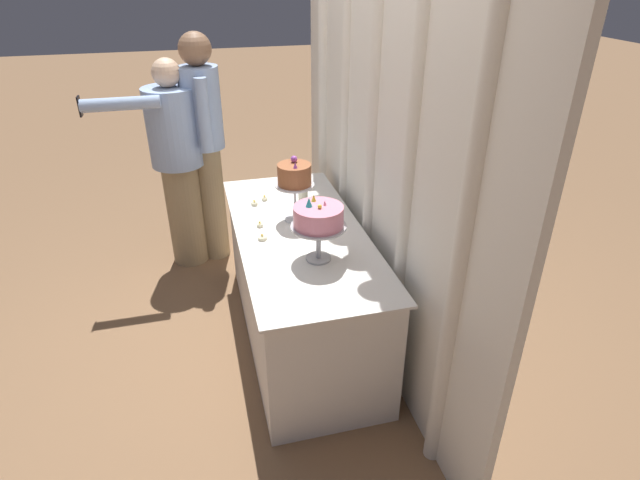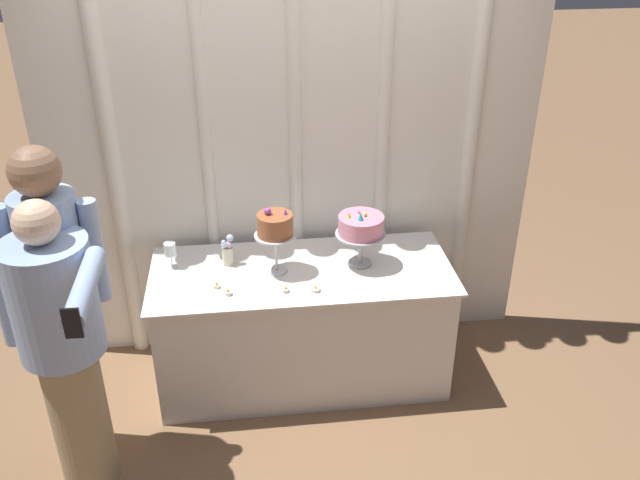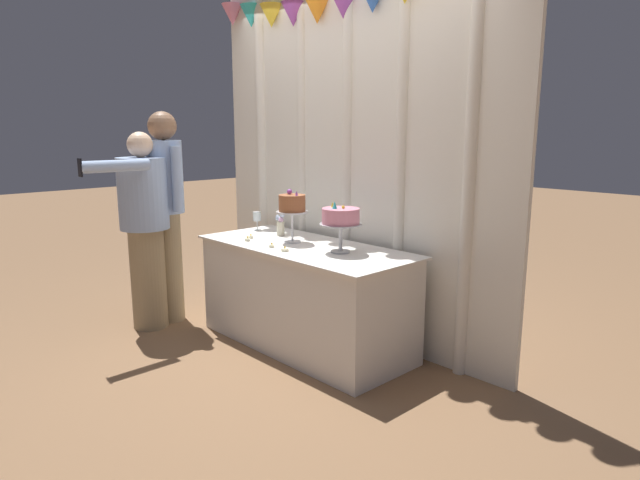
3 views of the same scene
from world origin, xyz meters
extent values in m
plane|color=#846042|center=(0.00, 0.00, 0.00)|extent=(24.00, 24.00, 0.00)
cube|color=white|center=(0.00, 0.54, 1.42)|extent=(2.87, 0.04, 2.85)
cylinder|color=white|center=(-1.02, 0.51, 1.42)|extent=(0.09, 0.09, 2.85)
cylinder|color=white|center=(-0.49, 0.51, 1.42)|extent=(0.07, 0.07, 2.85)
cylinder|color=white|center=(0.01, 0.51, 1.42)|extent=(0.08, 0.08, 2.85)
cylinder|color=white|center=(0.52, 0.51, 1.42)|extent=(0.08, 0.08, 2.85)
cylinder|color=white|center=(1.05, 0.51, 1.42)|extent=(0.08, 0.08, 2.85)
cube|color=white|center=(0.00, 0.10, 0.37)|extent=(1.64, 0.67, 0.73)
cube|color=white|center=(0.00, 0.10, 0.74)|extent=(1.69, 0.72, 0.01)
cylinder|color=silver|center=(-0.14, 0.11, 0.76)|extent=(0.12, 0.12, 0.01)
cylinder|color=silver|center=(-0.14, 0.11, 0.87)|extent=(0.02, 0.02, 0.21)
cylinder|color=silver|center=(-0.14, 0.11, 0.97)|extent=(0.23, 0.23, 0.01)
cylinder|color=#995633|center=(-0.14, 0.11, 1.04)|extent=(0.19, 0.19, 0.12)
cone|color=purple|center=(-0.08, 0.10, 1.12)|extent=(0.02, 0.02, 0.03)
sphere|color=purple|center=(-0.18, 0.11, 1.12)|extent=(0.04, 0.04, 0.04)
cylinder|color=#B2B2B7|center=(0.33, 0.13, 0.76)|extent=(0.13, 0.13, 0.01)
cylinder|color=#B2B2B7|center=(0.33, 0.13, 0.85)|extent=(0.03, 0.03, 0.17)
cylinder|color=#B2B2B7|center=(0.33, 0.13, 0.94)|extent=(0.28, 0.28, 0.01)
cylinder|color=pink|center=(0.33, 0.13, 1.00)|extent=(0.25, 0.25, 0.10)
sphere|color=yellow|center=(0.35, 0.13, 1.06)|extent=(0.02, 0.02, 0.02)
cone|color=pink|center=(0.32, 0.16, 1.06)|extent=(0.02, 0.02, 0.03)
cone|color=yellow|center=(0.26, 0.12, 1.07)|extent=(0.03, 0.03, 0.04)
cone|color=#2DB2B7|center=(0.32, 0.08, 1.07)|extent=(0.03, 0.03, 0.05)
cylinder|color=silver|center=(-0.72, 0.22, 0.75)|extent=(0.06, 0.06, 0.00)
cylinder|color=silver|center=(-0.72, 0.22, 0.79)|extent=(0.01, 0.01, 0.07)
cylinder|color=silver|center=(-0.72, 0.22, 0.86)|extent=(0.07, 0.07, 0.07)
cylinder|color=beige|center=(-0.41, 0.21, 0.80)|extent=(0.06, 0.06, 0.11)
sphere|color=#E5C666|center=(-0.42, 0.22, 0.87)|extent=(0.03, 0.03, 0.03)
sphere|color=silver|center=(-0.39, 0.22, 0.91)|extent=(0.04, 0.04, 0.04)
sphere|color=silver|center=(-0.42, 0.20, 0.90)|extent=(0.03, 0.03, 0.03)
sphere|color=silver|center=(-0.42, 0.20, 0.89)|extent=(0.04, 0.04, 0.04)
sphere|color=#CC9EC6|center=(-0.40, 0.21, 0.88)|extent=(0.04, 0.04, 0.04)
cylinder|color=beige|center=(-0.47, -0.03, 0.76)|extent=(0.04, 0.04, 0.02)
sphere|color=#F9CC4C|center=(-0.47, -0.03, 0.78)|extent=(0.01, 0.01, 0.01)
cylinder|color=beige|center=(-0.41, -0.10, 0.76)|extent=(0.04, 0.04, 0.02)
sphere|color=#F9CC4C|center=(-0.41, -0.10, 0.78)|extent=(0.01, 0.01, 0.01)
cylinder|color=beige|center=(-0.11, -0.11, 0.76)|extent=(0.04, 0.04, 0.02)
sphere|color=#F9CC4C|center=(-0.11, -0.11, 0.78)|extent=(0.01, 0.01, 0.01)
cylinder|color=beige|center=(0.05, -0.12, 0.76)|extent=(0.05, 0.05, 0.02)
sphere|color=#F9CC4C|center=(0.05, -0.12, 0.78)|extent=(0.01, 0.01, 0.01)
cylinder|color=#9E8966|center=(-1.17, -0.35, 0.45)|extent=(0.21, 0.21, 0.90)
cylinder|color=#93ADD6|center=(-1.17, -0.35, 1.19)|extent=(0.29, 0.29, 0.57)
sphere|color=#846047|center=(-1.17, -0.35, 1.59)|extent=(0.22, 0.22, 0.22)
cube|color=#232328|center=(-1.17, -0.47, 1.22)|extent=(0.04, 0.01, 0.37)
cylinder|color=#93ADD6|center=(-1.35, -0.35, 1.19)|extent=(0.08, 0.08, 0.50)
cylinder|color=#93ADD6|center=(-0.98, -0.34, 1.19)|extent=(0.08, 0.08, 0.50)
cylinder|color=#9E8966|center=(-1.14, -0.55, 0.40)|extent=(0.33, 0.33, 0.80)
cylinder|color=#93ADD6|center=(-1.14, -0.55, 1.08)|extent=(0.45, 0.45, 0.55)
sphere|color=beige|center=(-1.14, -0.55, 1.45)|extent=(0.19, 0.19, 0.19)
cylinder|color=#93ADD6|center=(-1.36, -0.50, 1.07)|extent=(0.08, 0.08, 0.48)
cylinder|color=#93ADD6|center=(-0.92, -0.85, 1.31)|extent=(0.08, 0.48, 0.08)
cube|color=black|center=(-0.92, -1.09, 1.31)|extent=(0.06, 0.01, 0.12)
camera|label=1|loc=(2.56, -0.44, 2.13)|focal=28.89mm
camera|label=2|loc=(-0.29, -3.09, 2.69)|focal=37.63mm
camera|label=3|loc=(2.88, -2.46, 1.57)|focal=30.95mm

